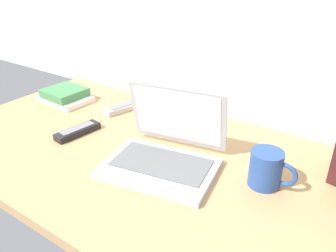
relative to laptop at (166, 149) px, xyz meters
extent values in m
cube|color=tan|center=(0.00, 0.01, -0.06)|extent=(1.60, 0.76, 0.03)
cube|color=#B2B5BA|center=(0.01, -0.05, -0.04)|extent=(0.35, 0.27, 0.02)
cube|color=slate|center=(0.01, -0.03, -0.03)|extent=(0.29, 0.19, 0.00)
cube|color=#B2B5BA|center=(-0.02, 0.09, 0.07)|extent=(0.31, 0.11, 0.20)
cube|color=white|center=(-0.02, 0.08, 0.07)|extent=(0.27, 0.09, 0.17)
cylinder|color=#26478C|center=(0.27, 0.06, 0.00)|extent=(0.09, 0.09, 0.10)
torus|color=#26478C|center=(0.32, 0.06, 0.00)|extent=(0.07, 0.01, 0.07)
cylinder|color=brown|center=(0.27, 0.06, 0.05)|extent=(0.08, 0.08, 0.00)
cube|color=black|center=(-0.35, -0.02, -0.03)|extent=(0.07, 0.16, 0.02)
cube|color=slate|center=(-0.35, -0.02, -0.02)|extent=(0.05, 0.12, 0.00)
cube|color=#B7B7B7|center=(-0.35, 0.22, -0.03)|extent=(0.09, 0.17, 0.02)
cube|color=slate|center=(-0.35, 0.22, -0.02)|extent=(0.06, 0.12, 0.00)
cube|color=silver|center=(-0.61, 0.15, -0.04)|extent=(0.21, 0.15, 0.02)
cube|color=#3F7F4C|center=(-0.61, 0.15, -0.01)|extent=(0.16, 0.15, 0.03)
camera|label=1|loc=(0.48, -0.69, 0.50)|focal=36.35mm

